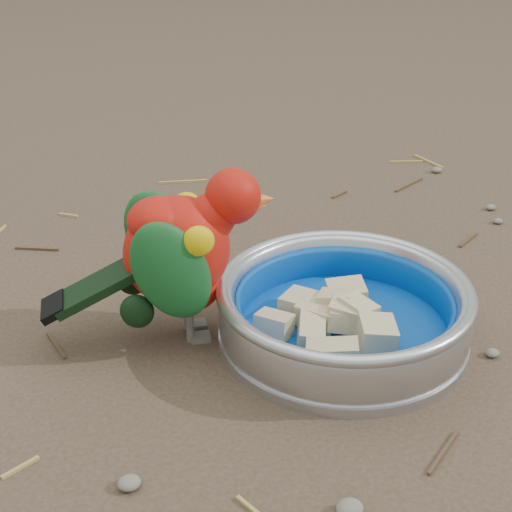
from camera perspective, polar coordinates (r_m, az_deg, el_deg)
name	(u,v)px	position (r m, az deg, el deg)	size (l,w,h in m)	color
ground	(341,318)	(0.80, 6.21, -4.48)	(60.00, 60.00, 0.00)	#47372A
food_bowl	(342,333)	(0.77, 6.31, -5.59)	(0.24, 0.24, 0.02)	#B2B2BA
bowl_wall	(344,306)	(0.75, 6.43, -3.66)	(0.24, 0.24, 0.04)	#B2B2BA
fruit_wedges	(344,313)	(0.75, 6.40, -4.12)	(0.14, 0.14, 0.03)	tan
lory_parrot	(182,262)	(0.73, -5.43, -0.44)	(0.10, 0.20, 0.16)	#B6140A
ground_debris	(313,281)	(0.86, 4.19, -1.84)	(0.90, 0.80, 0.01)	#A78D47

